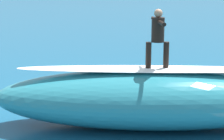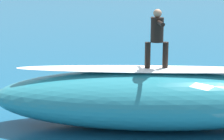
% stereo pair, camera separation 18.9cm
% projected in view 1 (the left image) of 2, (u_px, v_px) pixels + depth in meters
% --- Properties ---
extents(ground_plane, '(120.00, 120.00, 0.00)m').
position_uv_depth(ground_plane, '(135.00, 105.00, 13.43)').
color(ground_plane, '#145175').
extents(wave_crest, '(8.86, 3.13, 1.61)m').
position_uv_depth(wave_crest, '(151.00, 99.00, 11.41)').
color(wave_crest, teal).
rests_on(wave_crest, ground_plane).
extents(wave_foam_lip, '(7.44, 1.41, 0.08)m').
position_uv_depth(wave_foam_lip, '(152.00, 69.00, 11.22)').
color(wave_foam_lip, white).
rests_on(wave_foam_lip, wave_crest).
extents(surfboard_riding, '(2.33, 0.88, 0.06)m').
position_uv_depth(surfboard_riding, '(157.00, 69.00, 11.22)').
color(surfboard_riding, silver).
rests_on(surfboard_riding, wave_crest).
extents(surfer_riding, '(0.63, 1.50, 1.60)m').
position_uv_depth(surfer_riding, '(158.00, 34.00, 11.00)').
color(surfer_riding, black).
rests_on(surfer_riding, surfboard_riding).
extents(surfboard_paddling, '(2.26, 1.94, 0.07)m').
position_uv_depth(surfboard_paddling, '(77.00, 94.00, 14.53)').
color(surfboard_paddling, '#EAE5C6').
rests_on(surfboard_paddling, ground_plane).
extents(surfer_paddling, '(1.43, 1.19, 0.30)m').
position_uv_depth(surfer_paddling, '(74.00, 90.00, 14.43)').
color(surfer_paddling, black).
rests_on(surfer_paddling, surfboard_paddling).
extents(foam_patch_near, '(0.92, 0.82, 0.08)m').
position_uv_depth(foam_patch_near, '(115.00, 92.00, 14.83)').
color(foam_patch_near, white).
rests_on(foam_patch_near, ground_plane).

